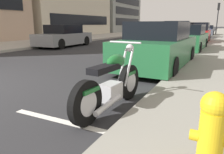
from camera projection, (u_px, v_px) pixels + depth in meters
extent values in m
cube|color=#ADA89E|center=(57.00, 41.00, 18.17)|extent=(120.00, 5.00, 0.14)
cube|color=silver|center=(71.00, 123.00, 3.20)|extent=(0.12, 2.20, 0.01)
cylinder|color=black|center=(129.00, 82.00, 4.21)|extent=(0.68, 0.16, 0.68)
cylinder|color=silver|center=(129.00, 82.00, 4.21)|extent=(0.38, 0.15, 0.37)
cylinder|color=black|center=(86.00, 103.00, 3.08)|extent=(0.68, 0.16, 0.68)
cylinder|color=silver|center=(86.00, 103.00, 3.08)|extent=(0.38, 0.15, 0.37)
cube|color=silver|center=(111.00, 92.00, 3.65)|extent=(0.42, 0.29, 0.30)
cube|color=black|center=(105.00, 68.00, 3.40)|extent=(0.70, 0.27, 0.10)
ellipsoid|color=#196028|center=(116.00, 61.00, 3.68)|extent=(0.50, 0.28, 0.24)
cube|color=#196028|center=(88.00, 90.00, 3.08)|extent=(0.37, 0.21, 0.06)
cube|color=#196028|center=(128.00, 73.00, 4.15)|extent=(0.33, 0.19, 0.06)
cylinder|color=silver|center=(122.00, 67.00, 4.05)|extent=(0.34, 0.07, 0.65)
cylinder|color=silver|center=(129.00, 68.00, 3.98)|extent=(0.34, 0.07, 0.65)
cylinder|color=silver|center=(125.00, 42.00, 3.88)|extent=(0.09, 0.62, 0.04)
sphere|color=silver|center=(130.00, 48.00, 4.07)|extent=(0.15, 0.15, 0.15)
cylinder|color=silver|center=(108.00, 104.00, 3.36)|extent=(0.71, 0.15, 0.16)
cube|color=#236638|center=(159.00, 51.00, 7.21)|extent=(4.46, 1.87, 0.82)
cube|color=black|center=(159.00, 30.00, 6.93)|extent=(2.11, 1.66, 0.53)
cylinder|color=black|center=(149.00, 52.00, 8.89)|extent=(0.63, 0.24, 0.62)
cylinder|color=black|center=(190.00, 55.00, 8.16)|extent=(0.63, 0.24, 0.62)
cylinder|color=black|center=(118.00, 63.00, 6.39)|extent=(0.63, 0.24, 0.62)
cylinder|color=black|center=(172.00, 68.00, 5.66)|extent=(0.63, 0.24, 0.62)
cube|color=#236638|center=(187.00, 41.00, 11.80)|extent=(4.42, 1.91, 0.76)
cube|color=black|center=(187.00, 29.00, 11.50)|extent=(2.26, 1.71, 0.49)
cylinder|color=black|center=(177.00, 43.00, 13.47)|extent=(0.63, 0.24, 0.62)
cylinder|color=black|center=(205.00, 44.00, 12.72)|extent=(0.63, 0.24, 0.62)
cylinder|color=black|center=(165.00, 47.00, 11.00)|extent=(0.63, 0.24, 0.62)
cylinder|color=black|center=(199.00, 48.00, 10.25)|extent=(0.63, 0.24, 0.62)
cube|color=#AD1919|center=(196.00, 35.00, 16.70)|extent=(4.11, 1.84, 0.82)
cube|color=black|center=(197.00, 26.00, 16.42)|extent=(2.14, 1.69, 0.57)
cylinder|color=black|center=(187.00, 38.00, 18.30)|extent=(0.62, 0.22, 0.62)
cylinder|color=black|center=(209.00, 38.00, 17.58)|extent=(0.62, 0.22, 0.62)
cylinder|color=black|center=(182.00, 40.00, 15.95)|extent=(0.62, 0.22, 0.62)
cylinder|color=black|center=(207.00, 40.00, 15.22)|extent=(0.62, 0.22, 0.62)
cube|color=navy|center=(200.00, 33.00, 22.17)|extent=(4.07, 1.89, 0.81)
cube|color=black|center=(200.00, 26.00, 21.87)|extent=(1.93, 1.67, 0.51)
cylinder|color=black|center=(194.00, 34.00, 23.73)|extent=(0.63, 0.24, 0.62)
cylinder|color=black|center=(209.00, 35.00, 22.99)|extent=(0.63, 0.24, 0.62)
cylinder|color=black|center=(190.00, 36.00, 21.48)|extent=(0.63, 0.24, 0.62)
cylinder|color=black|center=(207.00, 36.00, 20.74)|extent=(0.63, 0.24, 0.62)
cube|color=#4C515B|center=(206.00, 32.00, 26.88)|extent=(4.42, 1.77, 0.69)
cube|color=black|center=(206.00, 27.00, 26.61)|extent=(2.39, 1.61, 0.44)
cylinder|color=black|center=(200.00, 33.00, 28.53)|extent=(0.62, 0.23, 0.62)
cylinder|color=black|center=(213.00, 33.00, 27.86)|extent=(0.62, 0.23, 0.62)
cylinder|color=black|center=(198.00, 34.00, 25.99)|extent=(0.62, 0.23, 0.62)
cylinder|color=black|center=(212.00, 34.00, 25.33)|extent=(0.62, 0.23, 0.62)
cube|color=black|center=(177.00, 28.00, 34.78)|extent=(2.27, 5.24, 0.96)
cube|color=black|center=(177.00, 23.00, 34.58)|extent=(2.09, 3.79, 0.67)
cylinder|color=black|center=(164.00, 31.00, 34.74)|extent=(0.29, 0.77, 0.76)
cylinder|color=black|center=(167.00, 30.00, 36.39)|extent=(0.29, 0.77, 0.76)
cylinder|color=black|center=(187.00, 31.00, 33.34)|extent=(0.29, 0.77, 0.76)
cylinder|color=black|center=(188.00, 31.00, 34.99)|extent=(0.29, 0.77, 0.76)
cube|color=gray|center=(64.00, 39.00, 14.01)|extent=(4.24, 1.85, 0.70)
cube|color=black|center=(64.00, 29.00, 13.88)|extent=(2.07, 1.65, 0.54)
cylinder|color=black|center=(61.00, 44.00, 12.52)|extent=(0.63, 0.24, 0.62)
cylinder|color=black|center=(40.00, 43.00, 13.16)|extent=(0.63, 0.24, 0.62)
cylinder|color=black|center=(86.00, 41.00, 14.95)|extent=(0.63, 0.24, 0.62)
cylinder|color=black|center=(67.00, 40.00, 15.60)|extent=(0.63, 0.24, 0.62)
cylinder|color=gold|center=(211.00, 141.00, 1.92)|extent=(0.22, 0.22, 0.57)
sphere|color=gold|center=(215.00, 105.00, 1.83)|extent=(0.24, 0.24, 0.24)
cylinder|color=gold|center=(194.00, 135.00, 1.97)|extent=(0.10, 0.08, 0.10)
cylinder|color=black|center=(217.00, 19.00, 27.32)|extent=(0.12, 0.12, 3.85)
cube|color=black|center=(219.00, 6.00, 26.96)|extent=(0.28, 0.28, 0.85)
sphere|color=red|center=(219.00, 5.00, 27.03)|extent=(0.14, 0.14, 0.14)
sphere|color=gold|center=(219.00, 7.00, 27.09)|extent=(0.14, 0.14, 0.14)
sphere|color=green|center=(219.00, 9.00, 27.15)|extent=(0.14, 0.14, 0.14)
cube|color=beige|center=(44.00, 1.00, 27.33)|extent=(13.56, 11.86, 8.60)
cube|color=black|center=(84.00, 20.00, 25.32)|extent=(11.39, 0.06, 1.10)
cube|color=#939993|center=(99.00, 9.00, 39.36)|extent=(12.06, 11.80, 8.22)
cube|color=black|center=(128.00, 22.00, 37.34)|extent=(10.13, 0.06, 1.10)
cube|color=black|center=(129.00, 12.00, 36.93)|extent=(10.13, 0.06, 1.10)
cube|color=black|center=(129.00, 1.00, 36.53)|extent=(10.13, 0.06, 1.10)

